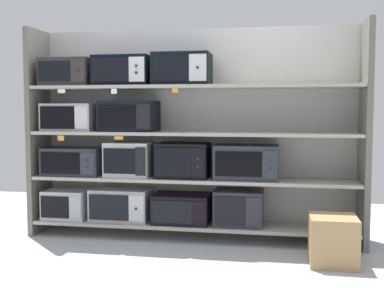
{
  "coord_description": "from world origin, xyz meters",
  "views": [
    {
      "loc": [
        0.78,
        -4.38,
        1.23
      ],
      "look_at": [
        0.0,
        0.0,
        0.89
      ],
      "focal_mm": 44.98,
      "sensor_mm": 36.0,
      "label": 1
    }
  ],
  "objects_px": {
    "microwave_2": "(182,208)",
    "microwave_6": "(183,160)",
    "microwave_4": "(75,161)",
    "microwave_5": "(130,159)",
    "microwave_9": "(129,116)",
    "shipping_carton": "(333,240)",
    "microwave_3": "(239,208)",
    "microwave_1": "(121,204)",
    "microwave_8": "(71,117)",
    "microwave_12": "(182,69)",
    "microwave_0": "(69,203)",
    "microwave_7": "(246,162)",
    "microwave_11": "(123,71)",
    "microwave_10": "(69,73)"
  },
  "relations": [
    {
      "from": "microwave_3",
      "to": "microwave_7",
      "type": "distance_m",
      "value": 0.43
    },
    {
      "from": "microwave_12",
      "to": "shipping_carton",
      "type": "distance_m",
      "value": 1.99
    },
    {
      "from": "shipping_carton",
      "to": "microwave_3",
      "type": "bearing_deg",
      "value": 145.23
    },
    {
      "from": "microwave_6",
      "to": "shipping_carton",
      "type": "bearing_deg",
      "value": -22.59
    },
    {
      "from": "microwave_4",
      "to": "shipping_carton",
      "type": "xyz_separation_m",
      "value": [
        2.38,
        -0.54,
        -0.52
      ]
    },
    {
      "from": "microwave_4",
      "to": "microwave_12",
      "type": "relative_size",
      "value": 1.09
    },
    {
      "from": "microwave_7",
      "to": "microwave_5",
      "type": "bearing_deg",
      "value": -180.0
    },
    {
      "from": "microwave_7",
      "to": "microwave_9",
      "type": "distance_m",
      "value": 1.18
    },
    {
      "from": "microwave_3",
      "to": "microwave_7",
      "type": "bearing_deg",
      "value": 0.26
    },
    {
      "from": "microwave_12",
      "to": "microwave_0",
      "type": "bearing_deg",
      "value": 179.99
    },
    {
      "from": "microwave_9",
      "to": "microwave_10",
      "type": "relative_size",
      "value": 1.07
    },
    {
      "from": "microwave_3",
      "to": "microwave_1",
      "type": "bearing_deg",
      "value": 180.0
    },
    {
      "from": "microwave_2",
      "to": "microwave_12",
      "type": "relative_size",
      "value": 1.01
    },
    {
      "from": "microwave_2",
      "to": "microwave_8",
      "type": "xyz_separation_m",
      "value": [
        -1.1,
        -0.0,
        0.85
      ]
    },
    {
      "from": "microwave_1",
      "to": "microwave_4",
      "type": "distance_m",
      "value": 0.62
    },
    {
      "from": "microwave_5",
      "to": "microwave_10",
      "type": "height_order",
      "value": "microwave_10"
    },
    {
      "from": "microwave_2",
      "to": "microwave_6",
      "type": "distance_m",
      "value": 0.46
    },
    {
      "from": "microwave_4",
      "to": "microwave_3",
      "type": "bearing_deg",
      "value": -0.0
    },
    {
      "from": "microwave_9",
      "to": "microwave_11",
      "type": "distance_m",
      "value": 0.43
    },
    {
      "from": "microwave_6",
      "to": "shipping_carton",
      "type": "height_order",
      "value": "microwave_6"
    },
    {
      "from": "microwave_4",
      "to": "microwave_6",
      "type": "xyz_separation_m",
      "value": [
        1.07,
        -0.0,
        0.03
      ]
    },
    {
      "from": "microwave_5",
      "to": "microwave_11",
      "type": "relative_size",
      "value": 0.81
    },
    {
      "from": "microwave_5",
      "to": "microwave_7",
      "type": "xyz_separation_m",
      "value": [
        1.11,
        0.0,
        -0.01
      ]
    },
    {
      "from": "microwave_6",
      "to": "microwave_7",
      "type": "distance_m",
      "value": 0.59
    },
    {
      "from": "microwave_7",
      "to": "microwave_11",
      "type": "distance_m",
      "value": 1.43
    },
    {
      "from": "microwave_6",
      "to": "microwave_7",
      "type": "bearing_deg",
      "value": 0.04
    },
    {
      "from": "microwave_4",
      "to": "microwave_9",
      "type": "bearing_deg",
      "value": 0.02
    },
    {
      "from": "microwave_7",
      "to": "shipping_carton",
      "type": "bearing_deg",
      "value": -37.24
    },
    {
      "from": "microwave_6",
      "to": "microwave_8",
      "type": "xyz_separation_m",
      "value": [
        -1.11,
        0.0,
        0.4
      ]
    },
    {
      "from": "microwave_9",
      "to": "microwave_12",
      "type": "height_order",
      "value": "microwave_12"
    },
    {
      "from": "microwave_4",
      "to": "microwave_5",
      "type": "height_order",
      "value": "microwave_5"
    },
    {
      "from": "microwave_4",
      "to": "microwave_5",
      "type": "xyz_separation_m",
      "value": [
        0.56,
        0.0,
        0.03
      ]
    },
    {
      "from": "microwave_2",
      "to": "microwave_6",
      "type": "bearing_deg",
      "value": -0.73
    },
    {
      "from": "microwave_6",
      "to": "microwave_8",
      "type": "bearing_deg",
      "value": 180.0
    },
    {
      "from": "shipping_carton",
      "to": "microwave_7",
      "type": "bearing_deg",
      "value": 142.76
    },
    {
      "from": "shipping_carton",
      "to": "microwave_2",
      "type": "bearing_deg",
      "value": 157.58
    },
    {
      "from": "microwave_4",
      "to": "microwave_11",
      "type": "bearing_deg",
      "value": -0.0
    },
    {
      "from": "microwave_4",
      "to": "microwave_12",
      "type": "xyz_separation_m",
      "value": [
        1.07,
        0.0,
        0.87
      ]
    },
    {
      "from": "microwave_5",
      "to": "microwave_9",
      "type": "distance_m",
      "value": 0.41
    },
    {
      "from": "microwave_1",
      "to": "microwave_8",
      "type": "distance_m",
      "value": 0.97
    },
    {
      "from": "microwave_1",
      "to": "microwave_8",
      "type": "xyz_separation_m",
      "value": [
        -0.5,
        -0.0,
        0.83
      ]
    },
    {
      "from": "shipping_carton",
      "to": "microwave_11",
      "type": "bearing_deg",
      "value": 163.85
    },
    {
      "from": "microwave_6",
      "to": "microwave_12",
      "type": "height_order",
      "value": "microwave_12"
    },
    {
      "from": "microwave_2",
      "to": "microwave_1",
      "type": "bearing_deg",
      "value": -179.99
    },
    {
      "from": "microwave_12",
      "to": "shipping_carton",
      "type": "bearing_deg",
      "value": -22.48
    },
    {
      "from": "microwave_6",
      "to": "microwave_10",
      "type": "distance_m",
      "value": 1.39
    },
    {
      "from": "microwave_10",
      "to": "microwave_7",
      "type": "bearing_deg",
      "value": -0.0
    },
    {
      "from": "microwave_7",
      "to": "microwave_6",
      "type": "bearing_deg",
      "value": -179.96
    },
    {
      "from": "microwave_4",
      "to": "microwave_10",
      "type": "distance_m",
      "value": 0.86
    },
    {
      "from": "microwave_7",
      "to": "microwave_10",
      "type": "bearing_deg",
      "value": 180.0
    }
  ]
}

